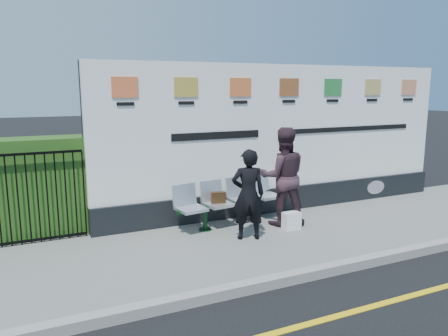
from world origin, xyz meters
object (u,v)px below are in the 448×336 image
object	(u,v)px
billboard	(285,148)
bench	(231,213)
woman_right	(283,176)
woman_left	(248,194)

from	to	relation	value
billboard	bench	size ratio (longest dim) A/B	3.68
billboard	bench	xyz separation A→B (m)	(-1.49, -0.50, -1.07)
billboard	woman_right	world-z (taller)	billboard
billboard	bench	bearing A→B (deg)	-161.55
billboard	woman_left	xyz separation A→B (m)	(-1.57, -1.30, -0.53)
woman_left	woman_right	distance (m)	1.07
bench	woman_right	xyz separation A→B (m)	(0.89, -0.37, 0.68)
woman_left	billboard	bearing A→B (deg)	-121.11
woman_left	woman_right	xyz separation A→B (m)	(0.96, 0.44, 0.14)
woman_right	billboard	bearing A→B (deg)	-106.04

